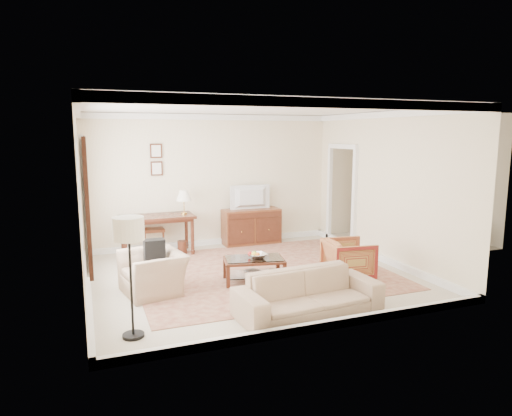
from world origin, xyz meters
TOP-DOWN VIEW (x-y plane):
  - room_shell at (0.00, 0.00)m, footprint 5.51×5.01m
  - annex_bedroom at (4.49, 1.15)m, footprint 3.00×2.70m
  - window_front at (-2.70, -0.70)m, footprint 0.12×1.56m
  - window_rear at (-2.70, 0.90)m, footprint 0.12×1.56m
  - doorway at (2.71, 1.50)m, footprint 0.10×1.12m
  - rug at (0.23, 0.15)m, footprint 4.44×3.81m
  - writing_desk at (-1.32, 2.03)m, footprint 1.50×0.75m
  - desk_chair at (-1.36, 2.38)m, footprint 0.54×0.54m
  - desk_lamp at (-0.75, 2.03)m, footprint 0.32×0.32m
  - framed_prints at (-1.22, 2.47)m, footprint 0.25×0.04m
  - sideboard at (0.82, 2.22)m, footprint 1.29×0.50m
  - tv at (0.82, 2.20)m, footprint 0.89×0.51m
  - coffee_table at (-0.09, -0.36)m, footprint 1.09×0.77m
  - fruit_bowl at (-0.03, -0.38)m, footprint 0.42×0.42m
  - book_a at (-0.17, -0.32)m, footprint 0.28×0.12m
  - book_b at (0.18, -0.38)m, footprint 0.26×0.16m
  - striped_armchair at (1.47, -0.80)m, footprint 0.79×0.83m
  - club_armchair at (-1.75, -0.27)m, footprint 0.82×1.10m
  - backpack at (-1.70, -0.16)m, footprint 0.29×0.36m
  - sofa at (0.13, -1.92)m, footprint 2.07×0.74m
  - floor_lamp at (-2.22, -1.80)m, footprint 0.37×0.37m

SIDE VIEW (x-z plane):
  - rug at x=0.23m, z-range 0.00..0.01m
  - book_b at x=0.18m, z-range -0.03..0.35m
  - book_a at x=-0.17m, z-range -0.02..0.36m
  - coffee_table at x=-0.09m, z-range 0.11..0.53m
  - annex_bedroom at x=4.49m, z-range -1.11..1.79m
  - striped_armchair at x=1.47m, z-range 0.00..0.76m
  - sofa at x=0.13m, z-range 0.00..0.79m
  - sideboard at x=0.82m, z-range 0.00..0.80m
  - club_armchair at x=-1.75m, z-range 0.00..0.87m
  - fruit_bowl at x=-0.03m, z-range 0.42..0.53m
  - desk_chair at x=-1.36m, z-range 0.00..1.05m
  - backpack at x=-1.70m, z-range 0.48..0.88m
  - writing_desk at x=-1.32m, z-range 0.30..1.12m
  - desk_lamp at x=-0.75m, z-range 0.82..1.32m
  - doorway at x=2.71m, z-range -0.05..2.20m
  - tv at x=0.82m, z-range 1.18..1.30m
  - floor_lamp at x=-2.22m, z-range 0.50..2.00m
  - window_front at x=-2.70m, z-range 0.65..2.45m
  - window_rear at x=-2.70m, z-range 0.65..2.45m
  - framed_prints at x=-1.22m, z-range 1.60..2.28m
  - room_shell at x=0.00m, z-range 1.02..3.93m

